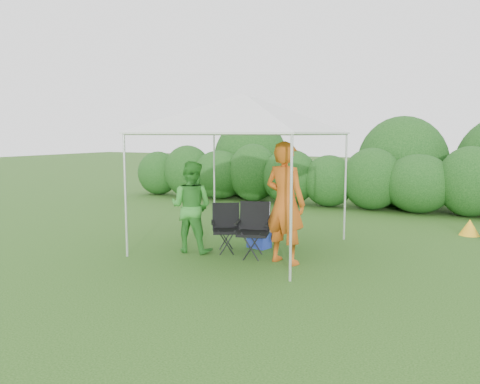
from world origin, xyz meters
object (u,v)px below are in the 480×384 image
at_px(canopy, 244,114).
at_px(chair_right, 254,226).
at_px(man, 285,203).
at_px(cooler, 259,238).
at_px(chair_left, 226,224).
at_px(woman, 191,207).

height_order(canopy, chair_right, canopy).
relative_size(chair_right, man, 0.47).
relative_size(man, cooler, 4.28).
bearing_deg(chair_right, canopy, 115.30).
distance_m(chair_left, man, 1.35).
relative_size(man, woman, 1.23).
relative_size(chair_right, cooler, 2.01).
distance_m(canopy, woman, 1.92).
bearing_deg(woman, man, 174.66).
xyz_separation_m(chair_right, woman, (-1.13, -0.21, 0.28)).
height_order(chair_right, cooler, chair_right).
relative_size(woman, cooler, 3.49).
xyz_separation_m(chair_right, cooler, (-0.17, 0.59, -0.36)).
distance_m(man, woman, 1.78).
relative_size(chair_left, man, 0.43).
relative_size(canopy, cooler, 6.67).
height_order(chair_left, cooler, chair_left).
bearing_deg(man, woman, 15.58).
xyz_separation_m(chair_left, woman, (-0.54, -0.31, 0.32)).
bearing_deg(woman, cooler, -147.32).
bearing_deg(chair_left, canopy, 36.65).
height_order(canopy, woman, canopy).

